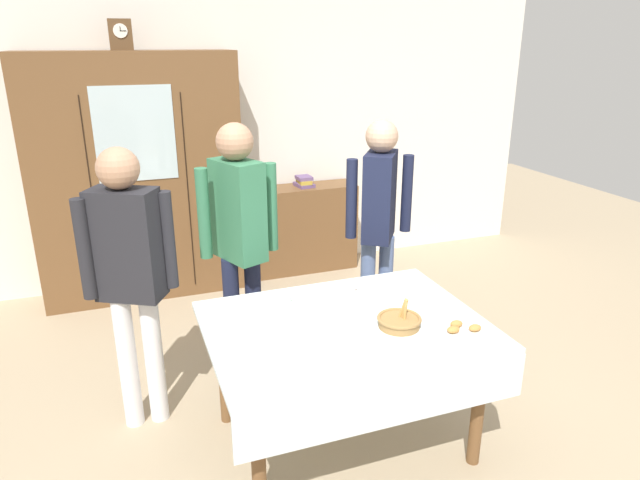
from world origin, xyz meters
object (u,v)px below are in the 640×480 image
at_px(tea_cup_back_edge, 285,299).
at_px(spoon_near_right, 251,343).
at_px(dining_table, 347,343).
at_px(bread_basket, 399,321).
at_px(spoon_near_left, 391,350).
at_px(tea_cup_mid_left, 414,292).
at_px(person_near_right_end, 379,212).
at_px(person_beside_shelf, 129,264).
at_px(tea_cup_mid_right, 349,288).
at_px(mantel_clock, 120,35).
at_px(wall_cabinet, 139,179).
at_px(person_behind_table_right, 239,227).
at_px(pastry_plate, 463,331).
at_px(book_stack, 304,182).
at_px(tea_cup_far_left, 352,302).
at_px(spoon_mid_left, 242,315).
at_px(bookshelf_low, 304,228).

relative_size(tea_cup_back_edge, spoon_near_right, 1.09).
height_order(dining_table, bread_basket, bread_basket).
bearing_deg(dining_table, spoon_near_left, -70.91).
relative_size(tea_cup_mid_left, person_near_right_end, 0.08).
bearing_deg(person_beside_shelf, tea_cup_mid_right, -10.34).
xyz_separation_m(dining_table, mantel_clock, (-0.92, 2.59, 1.60)).
xyz_separation_m(tea_cup_mid_right, spoon_near_right, (-0.71, -0.39, -0.02)).
height_order(spoon_near_left, person_beside_shelf, person_beside_shelf).
distance_m(wall_cabinet, person_behind_table_right, 1.72).
relative_size(dining_table, pastry_plate, 5.34).
distance_m(mantel_clock, book_stack, 2.07).
distance_m(pastry_plate, person_near_right_end, 1.36).
distance_m(tea_cup_far_left, pastry_plate, 0.65).
bearing_deg(person_beside_shelf, wall_cabinet, 85.09).
bearing_deg(tea_cup_mid_right, person_near_right_end, 52.18).
distance_m(dining_table, tea_cup_mid_right, 0.45).
bearing_deg(tea_cup_mid_right, spoon_near_left, -95.60).
bearing_deg(spoon_near_right, tea_cup_mid_left, 11.12).
distance_m(pastry_plate, spoon_near_right, 1.11).
bearing_deg(bread_basket, tea_cup_mid_left, 49.66).
relative_size(book_stack, spoon_mid_left, 1.87).
xyz_separation_m(tea_cup_mid_left, spoon_near_left, (-0.41, -0.51, -0.02)).
bearing_deg(tea_cup_far_left, bread_basket, -65.98).
height_order(bookshelf_low, person_beside_shelf, person_beside_shelf).
distance_m(spoon_mid_left, person_near_right_end, 1.43).
relative_size(book_stack, tea_cup_mid_right, 1.71).
distance_m(spoon_near_right, spoon_near_left, 0.71).
bearing_deg(tea_cup_mid_right, tea_cup_far_left, -108.45).
bearing_deg(person_behind_table_right, wall_cabinet, 107.88).
height_order(tea_cup_mid_right, person_near_right_end, person_near_right_end).
height_order(bookshelf_low, spoon_mid_left, bookshelf_low).
height_order(tea_cup_back_edge, tea_cup_mid_right, same).
distance_m(person_behind_table_right, person_beside_shelf, 0.77).
xyz_separation_m(tea_cup_mid_left, spoon_mid_left, (-1.03, 0.11, -0.02)).
xyz_separation_m(bread_basket, person_beside_shelf, (-1.33, 0.72, 0.24)).
xyz_separation_m(dining_table, bread_basket, (0.26, -0.10, 0.14)).
distance_m(dining_table, wall_cabinet, 2.77).
height_order(tea_cup_far_left, person_near_right_end, person_near_right_end).
relative_size(wall_cabinet, spoon_near_right, 18.03).
bearing_deg(spoon_near_left, wall_cabinet, 109.16).
bearing_deg(mantel_clock, spoon_mid_left, -79.78).
bearing_deg(person_behind_table_right, tea_cup_mid_left, -39.79).
height_order(dining_table, mantel_clock, mantel_clock).
distance_m(tea_cup_mid_right, spoon_near_left, 0.71).
bearing_deg(dining_table, tea_cup_far_left, 62.02).
distance_m(wall_cabinet, person_beside_shelf, 1.97).
distance_m(mantel_clock, person_near_right_end, 2.53).
bearing_deg(person_behind_table_right, book_stack, 59.04).
distance_m(book_stack, tea_cup_mid_right, 2.30).
distance_m(mantel_clock, tea_cup_mid_left, 3.15).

